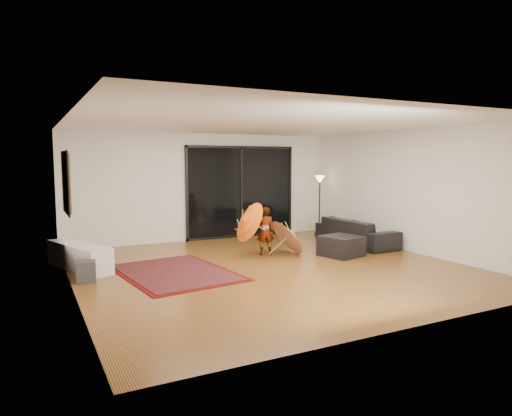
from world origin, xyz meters
TOP-DOWN VIEW (x-y plane):
  - floor at (0.00, 0.00)m, footprint 7.00×7.00m
  - ceiling at (0.00, 0.00)m, footprint 7.00×7.00m
  - wall_back at (0.00, 3.50)m, footprint 7.00×0.00m
  - wall_front at (0.00, -3.50)m, footprint 7.00×0.00m
  - wall_left at (-3.50, 0.00)m, footprint 0.00×7.00m
  - wall_right at (3.50, 0.00)m, footprint 0.00×7.00m
  - sliding_door at (1.00, 3.47)m, footprint 3.06×0.07m
  - painting at (-3.46, 1.00)m, footprint 0.04×1.28m
  - media_console at (-3.25, 1.52)m, footprint 1.02×1.77m
  - speaker at (-3.25, 0.53)m, footprint 0.35×0.35m
  - persian_rug at (-1.74, 0.44)m, footprint 2.10×2.72m
  - sofa at (2.95, 1.13)m, footprint 0.90×2.18m
  - ottoman at (1.84, 0.26)m, footprint 0.91×0.91m
  - floor_lamp at (3.10, 2.87)m, footprint 0.28×0.28m
  - child at (0.45, 1.09)m, footprint 0.44×0.35m
  - parasol_orange at (-0.10, 1.04)m, footprint 0.56×0.90m
  - parasol_white at (1.05, 0.94)m, footprint 0.70×0.92m

SIDE VIEW (x-z plane):
  - floor at x=0.00m, z-range 0.00..0.00m
  - persian_rug at x=-1.74m, z-range 0.00..0.02m
  - speaker at x=-3.25m, z-range 0.00..0.36m
  - ottoman at x=1.84m, z-range 0.00..0.43m
  - media_console at x=-3.25m, z-range 0.00..0.48m
  - sofa at x=2.95m, z-range 0.00..0.63m
  - parasol_white at x=1.05m, z-range 0.02..0.99m
  - child at x=0.45m, z-range 0.00..1.04m
  - parasol_orange at x=-0.10m, z-range 0.29..1.18m
  - sliding_door at x=1.00m, z-range 0.00..2.40m
  - floor_lamp at x=3.10m, z-range 0.47..2.08m
  - wall_back at x=0.00m, z-range -2.15..4.85m
  - wall_front at x=0.00m, z-range -2.15..4.85m
  - wall_left at x=-3.50m, z-range -2.15..4.85m
  - wall_right at x=3.50m, z-range -2.15..4.85m
  - painting at x=-3.46m, z-range 1.11..2.19m
  - ceiling at x=0.00m, z-range 2.70..2.70m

